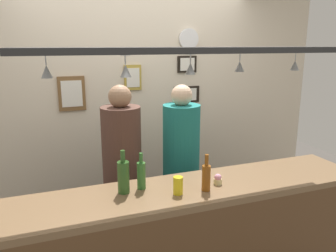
% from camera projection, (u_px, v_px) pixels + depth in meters
% --- Properties ---
extents(back_wall, '(4.40, 0.06, 2.60)m').
position_uv_depth(back_wall, '(136.00, 109.00, 3.60)').
color(back_wall, beige).
rests_on(back_wall, ground_plane).
extents(bar_counter, '(2.70, 0.55, 0.99)m').
position_uv_depth(bar_counter, '(199.00, 239.00, 2.29)').
color(bar_counter, brown).
rests_on(bar_counter, ground_plane).
extents(overhead_glass_rack, '(2.20, 0.36, 0.04)m').
position_uv_depth(overhead_glass_rack, '(189.00, 50.00, 2.18)').
color(overhead_glass_rack, black).
extents(hanging_wineglass_far_left, '(0.07, 0.07, 0.13)m').
position_uv_depth(hanging_wineglass_far_left, '(47.00, 71.00, 1.94)').
color(hanging_wineglass_far_left, silver).
rests_on(hanging_wineglass_far_left, overhead_glass_rack).
extents(hanging_wineglass_left, '(0.07, 0.07, 0.13)m').
position_uv_depth(hanging_wineglass_left, '(126.00, 70.00, 2.00)').
color(hanging_wineglass_left, silver).
rests_on(hanging_wineglass_left, overhead_glass_rack).
extents(hanging_wineglass_center_left, '(0.07, 0.07, 0.13)m').
position_uv_depth(hanging_wineglass_center_left, '(190.00, 68.00, 2.19)').
color(hanging_wineglass_center_left, silver).
rests_on(hanging_wineglass_center_left, overhead_glass_rack).
extents(hanging_wineglass_center, '(0.07, 0.07, 0.13)m').
position_uv_depth(hanging_wineglass_center, '(240.00, 66.00, 2.40)').
color(hanging_wineglass_center, silver).
rests_on(hanging_wineglass_center, overhead_glass_rack).
extents(hanging_wineglass_center_right, '(0.07, 0.07, 0.13)m').
position_uv_depth(hanging_wineglass_center_right, '(295.00, 65.00, 2.52)').
color(hanging_wineglass_center_right, silver).
rests_on(hanging_wineglass_center_right, overhead_glass_rack).
extents(person_left_brown_shirt, '(0.34, 0.34, 1.65)m').
position_uv_depth(person_left_brown_shirt, '(122.00, 160.00, 2.91)').
color(person_left_brown_shirt, '#2D334C').
rests_on(person_left_brown_shirt, ground_plane).
extents(person_right_teal_shirt, '(0.34, 0.34, 1.63)m').
position_uv_depth(person_right_teal_shirt, '(181.00, 154.00, 3.10)').
color(person_right_teal_shirt, '#2D334C').
rests_on(person_right_teal_shirt, ground_plane).
extents(bottle_beer_amber_tall, '(0.06, 0.06, 0.26)m').
position_uv_depth(bottle_beer_amber_tall, '(206.00, 177.00, 2.28)').
color(bottle_beer_amber_tall, brown).
rests_on(bottle_beer_amber_tall, bar_counter).
extents(bottle_champagne_green, '(0.08, 0.08, 0.30)m').
position_uv_depth(bottle_champagne_green, '(123.00, 176.00, 2.25)').
color(bottle_champagne_green, '#2D5623').
rests_on(bottle_champagne_green, bar_counter).
extents(bottle_beer_green_import, '(0.06, 0.06, 0.26)m').
position_uv_depth(bottle_beer_green_import, '(141.00, 175.00, 2.31)').
color(bottle_beer_green_import, '#336B2D').
rests_on(bottle_beer_green_import, bar_counter).
extents(drink_can, '(0.07, 0.07, 0.12)m').
position_uv_depth(drink_can, '(178.00, 185.00, 2.24)').
color(drink_can, yellow).
rests_on(drink_can, bar_counter).
extents(cupcake, '(0.06, 0.06, 0.08)m').
position_uv_depth(cupcake, '(218.00, 179.00, 2.40)').
color(cupcake, beige).
rests_on(cupcake, bar_counter).
extents(picture_frame_caricature, '(0.26, 0.02, 0.34)m').
position_uv_depth(picture_frame_caricature, '(72.00, 94.00, 3.29)').
color(picture_frame_caricature, brown).
rests_on(picture_frame_caricature, back_wall).
extents(picture_frame_lower_pair, '(0.30, 0.02, 0.18)m').
position_uv_depth(picture_frame_lower_pair, '(187.00, 94.00, 3.73)').
color(picture_frame_lower_pair, black).
rests_on(picture_frame_lower_pair, back_wall).
extents(picture_frame_upper_small, '(0.22, 0.02, 0.18)m').
position_uv_depth(picture_frame_upper_small, '(187.00, 64.00, 3.65)').
color(picture_frame_upper_small, black).
rests_on(picture_frame_upper_small, back_wall).
extents(picture_frame_crest, '(0.18, 0.02, 0.26)m').
position_uv_depth(picture_frame_crest, '(133.00, 78.00, 3.47)').
color(picture_frame_crest, '#B29338').
rests_on(picture_frame_crest, back_wall).
extents(wall_clock, '(0.22, 0.03, 0.22)m').
position_uv_depth(wall_clock, '(189.00, 39.00, 3.59)').
color(wall_clock, white).
rests_on(wall_clock, back_wall).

